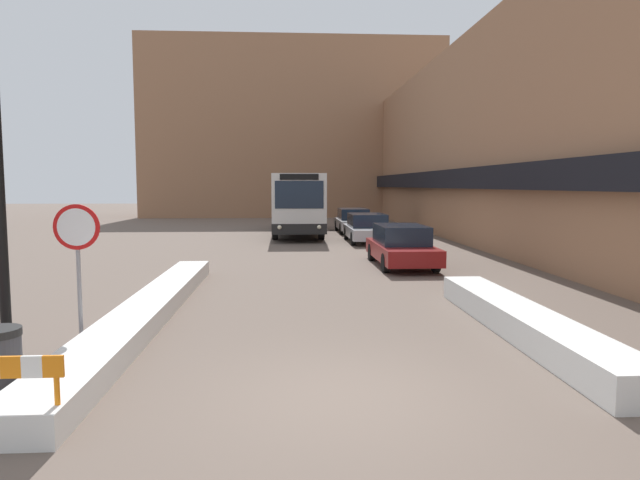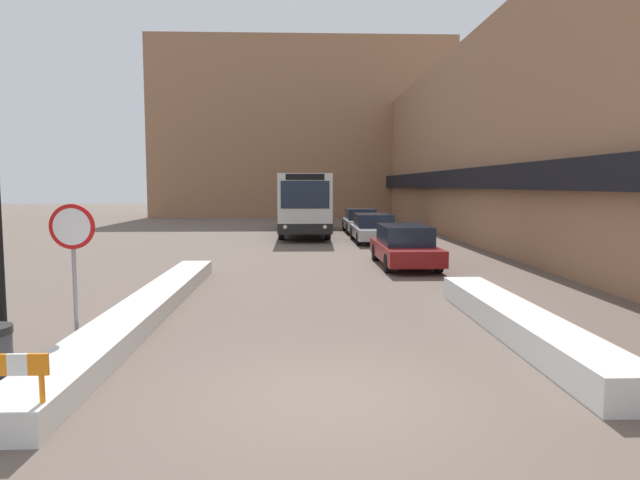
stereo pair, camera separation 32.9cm
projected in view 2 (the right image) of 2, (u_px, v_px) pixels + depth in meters
name	position (u px, v px, depth m)	size (l,w,h in m)	color
ground_plane	(332.00, 398.00, 7.40)	(160.00, 160.00, 0.00)	#66564C
building_row_right	(488.00, 147.00, 31.19)	(5.50, 60.00, 9.71)	#996B4C
building_backdrop_far	(303.00, 131.00, 51.31)	(26.00, 8.00, 15.17)	#996B4C
snow_bank_left	(147.00, 308.00, 11.90)	(0.90, 12.01, 0.39)	silver
snow_bank_right	(520.00, 323.00, 10.37)	(0.90, 7.38, 0.50)	silver
city_bus	(304.00, 202.00, 32.23)	(2.62, 11.52, 3.31)	silver
parked_car_front	(405.00, 246.00, 19.40)	(1.82, 4.69, 1.39)	maroon
parked_car_middle	(373.00, 228.00, 27.51)	(1.92, 4.67, 1.37)	#B7B7BC
parked_car_back	(360.00, 220.00, 33.19)	(1.86, 4.51, 1.39)	#B7B7BC
stop_sign	(73.00, 244.00, 9.57)	(0.76, 0.08, 2.44)	gray
street_lamp	(9.00, 104.00, 8.59)	(1.46, 0.36, 6.43)	black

